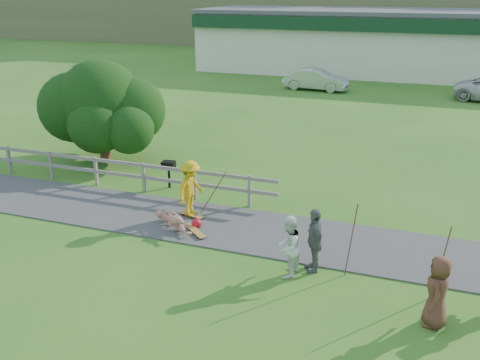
% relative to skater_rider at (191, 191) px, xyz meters
% --- Properties ---
extents(ground, '(260.00, 260.00, 0.00)m').
position_rel_skater_rider_xyz_m(ground, '(-0.55, -1.79, -0.90)').
color(ground, '#295F1B').
rests_on(ground, ground).
extents(path, '(34.00, 3.00, 0.04)m').
position_rel_skater_rider_xyz_m(path, '(-0.55, -0.29, -0.88)').
color(path, '#3C3C3F').
rests_on(path, ground).
extents(fence, '(15.05, 0.10, 1.10)m').
position_rel_skater_rider_xyz_m(fence, '(-5.17, 1.51, -0.18)').
color(fence, '#5F5B54').
rests_on(fence, ground).
extents(strip_mall, '(32.50, 10.75, 5.10)m').
position_rel_skater_rider_xyz_m(strip_mall, '(3.45, 33.15, 1.67)').
color(strip_mall, silver).
rests_on(strip_mall, ground).
extents(skater_rider, '(0.87, 1.27, 1.81)m').
position_rel_skater_rider_xyz_m(skater_rider, '(0.00, 0.00, 0.00)').
color(skater_rider, '#BC9611').
rests_on(skater_rider, ground).
extents(skater_fallen, '(1.17, 1.59, 0.59)m').
position_rel_skater_rider_xyz_m(skater_fallen, '(-0.13, -1.00, -0.61)').
color(skater_fallen, '#A76B5C').
rests_on(skater_fallen, ground).
extents(spectator_a, '(0.70, 0.86, 1.64)m').
position_rel_skater_rider_xyz_m(spectator_a, '(3.84, -2.47, -0.08)').
color(spectator_a, silver).
rests_on(spectator_a, ground).
extents(spectator_b, '(0.85, 1.09, 1.73)m').
position_rel_skater_rider_xyz_m(spectator_b, '(4.39, -1.97, -0.04)').
color(spectator_b, slate).
rests_on(spectator_b, ground).
extents(spectator_c, '(0.56, 0.83, 1.66)m').
position_rel_skater_rider_xyz_m(spectator_c, '(7.40, -3.44, -0.07)').
color(spectator_c, '#542E21').
rests_on(spectator_c, ground).
extents(car_silver, '(4.63, 1.92, 1.49)m').
position_rel_skater_rider_xyz_m(car_silver, '(-0.99, 23.13, -0.16)').
color(car_silver, '#B4B9BC').
rests_on(car_silver, ground).
extents(tree, '(5.58, 5.58, 3.12)m').
position_rel_skater_rider_xyz_m(tree, '(-6.04, 4.34, 0.66)').
color(tree, black).
rests_on(tree, ground).
extents(bbq, '(0.51, 0.41, 1.01)m').
position_rel_skater_rider_xyz_m(bbq, '(-1.90, 2.19, -0.40)').
color(bbq, black).
rests_on(bbq, ground).
extents(longboard_rider, '(0.90, 0.43, 0.10)m').
position_rel_skater_rider_xyz_m(longboard_rider, '(0.00, 0.00, -0.86)').
color(longboard_rider, olive).
rests_on(longboard_rider, ground).
extents(longboard_fallen, '(0.85, 0.77, 0.10)m').
position_rel_skater_rider_xyz_m(longboard_fallen, '(0.67, -1.10, -0.85)').
color(longboard_fallen, olive).
rests_on(longboard_fallen, ground).
extents(helmet, '(0.31, 0.31, 0.31)m').
position_rel_skater_rider_xyz_m(helmet, '(0.47, -0.65, -0.75)').
color(helmet, '#B1101E').
rests_on(helmet, ground).
extents(pole_rider, '(0.03, 0.03, 1.82)m').
position_rel_skater_rider_xyz_m(pole_rider, '(0.60, 0.40, 0.01)').
color(pole_rider, '#573123').
rests_on(pole_rider, ground).
extents(pole_spec_left, '(0.03, 0.03, 2.03)m').
position_rel_skater_rider_xyz_m(pole_spec_left, '(5.32, -1.96, 0.11)').
color(pole_spec_left, '#573123').
rests_on(pole_spec_left, ground).
extents(pole_spec_right, '(0.03, 0.03, 1.91)m').
position_rel_skater_rider_xyz_m(pole_spec_right, '(7.47, -2.30, 0.05)').
color(pole_spec_right, '#573123').
rests_on(pole_spec_right, ground).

